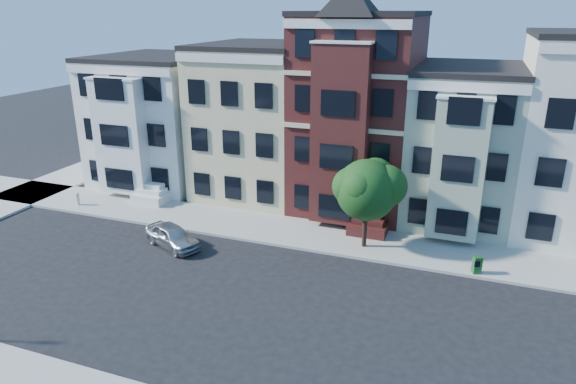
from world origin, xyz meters
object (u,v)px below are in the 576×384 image
at_px(street_tree, 367,194).
at_px(newspaper_box, 477,265).
at_px(parked_car, 172,236).
at_px(fire_hydrant, 78,200).

distance_m(street_tree, newspaper_box, 6.48).
distance_m(street_tree, parked_car, 10.83).
height_order(street_tree, newspaper_box, street_tree).
bearing_deg(newspaper_box, street_tree, 146.05).
bearing_deg(street_tree, parked_car, -161.14).
relative_size(street_tree, fire_hydrant, 9.15).
xyz_separation_m(street_tree, parked_car, (-9.96, -3.40, -2.54)).
bearing_deg(parked_car, fire_hydrant, 95.28).
bearing_deg(fire_hydrant, parked_car, -18.33).
height_order(parked_car, newspaper_box, parked_car).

